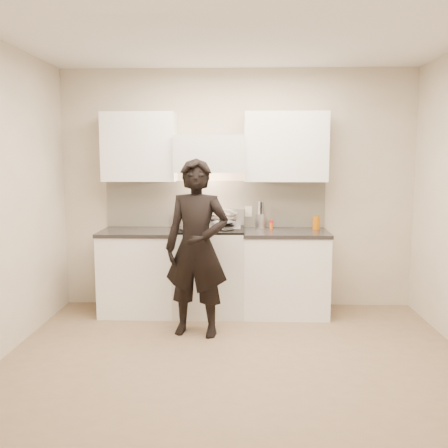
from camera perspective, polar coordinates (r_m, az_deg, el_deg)
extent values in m
plane|color=#8B7254|center=(4.31, 1.32, -15.79)|extent=(4.00, 4.00, 0.00)
cube|color=beige|center=(5.71, 1.51, 3.98)|extent=(4.00, 0.04, 2.70)
cube|color=beige|center=(2.23, 1.04, -1.65)|extent=(4.00, 0.04, 2.70)
cube|color=silver|center=(4.07, 1.44, 21.53)|extent=(4.00, 3.50, 0.02)
cube|color=silver|center=(5.72, -1.00, 2.33)|extent=(2.50, 0.02, 0.53)
cube|color=#B5B5BE|center=(5.70, -1.52, 0.74)|extent=(0.76, 0.08, 0.20)
cube|color=silver|center=(5.51, -1.63, 8.01)|extent=(0.76, 0.40, 0.40)
cylinder|color=#BDBDBD|center=(5.33, -1.74, 6.09)|extent=(0.66, 0.02, 0.02)
cube|color=white|center=(5.56, 7.05, 8.72)|extent=(0.90, 0.33, 0.75)
cube|color=white|center=(5.65, -9.63, 8.66)|extent=(0.80, 0.33, 0.75)
cube|color=silver|center=(5.71, 2.81, 1.46)|extent=(0.08, 0.01, 0.12)
cube|color=silver|center=(5.53, -1.66, -5.47)|extent=(0.76, 0.65, 0.92)
cube|color=black|center=(5.44, -1.68, -0.62)|extent=(0.76, 0.65, 0.02)
cube|color=silver|center=(5.55, 0.04, -0.31)|extent=(0.36, 0.34, 0.01)
cylinder|color=#BDBDBD|center=(5.18, -1.87, -2.75)|extent=(0.62, 0.02, 0.02)
cylinder|color=black|center=(5.31, -3.72, -0.64)|extent=(0.18, 0.18, 0.01)
cylinder|color=black|center=(5.28, 0.17, -0.66)|extent=(0.18, 0.18, 0.01)
cylinder|color=black|center=(5.60, -3.43, -0.20)|extent=(0.18, 0.18, 0.01)
cylinder|color=black|center=(5.58, 0.26, -0.22)|extent=(0.18, 0.18, 0.01)
cube|color=white|center=(5.55, 6.97, -5.69)|extent=(0.90, 0.65, 0.88)
cube|color=black|center=(5.46, 7.05, -0.99)|extent=(0.92, 0.67, 0.04)
cube|color=white|center=(5.64, -9.64, -5.54)|extent=(0.80, 0.65, 0.88)
cube|color=black|center=(5.55, -9.75, -0.91)|extent=(0.82, 0.67, 0.04)
ellipsoid|color=#BDBDBD|center=(5.57, -0.07, 0.74)|extent=(0.32, 0.32, 0.17)
torus|color=#BDBDBD|center=(5.56, -0.07, 1.16)|extent=(0.33, 0.33, 0.01)
ellipsoid|color=beige|center=(5.57, -0.07, 0.65)|extent=(0.18, 0.18, 0.08)
cylinder|color=white|center=(5.43, -0.59, 1.57)|extent=(0.02, 0.23, 0.17)
cylinder|color=#BDBDBD|center=(5.33, -3.73, 0.40)|extent=(0.32, 0.32, 0.17)
cube|color=#BDBDBD|center=(5.29, -5.36, 1.03)|extent=(0.06, 0.04, 0.01)
cube|color=#BDBDBD|center=(5.36, -2.13, 1.14)|extent=(0.06, 0.04, 0.01)
cylinder|color=#B5B5BE|center=(5.64, 4.18, 0.35)|extent=(0.11, 0.11, 0.16)
cylinder|color=black|center=(5.64, 4.45, 1.16)|extent=(0.01, 0.01, 0.28)
cylinder|color=white|center=(5.65, 4.33, 1.18)|extent=(0.01, 0.01, 0.28)
cylinder|color=#B5B5BE|center=(5.66, 4.13, 1.19)|extent=(0.01, 0.01, 0.28)
cylinder|color=black|center=(5.64, 3.96, 1.17)|extent=(0.01, 0.01, 0.28)
cylinder|color=#B5B5BE|center=(5.62, 3.93, 1.15)|extent=(0.01, 0.01, 0.28)
cylinder|color=white|center=(5.61, 4.05, 1.13)|extent=(0.01, 0.01, 0.28)
cylinder|color=black|center=(5.60, 4.25, 1.13)|extent=(0.01, 0.01, 0.28)
cylinder|color=#B5B5BE|center=(5.62, 4.42, 1.14)|extent=(0.01, 0.01, 0.28)
cylinder|color=#E05310|center=(5.61, 5.42, -0.17)|extent=(0.04, 0.04, 0.07)
cylinder|color=red|center=(5.60, 5.42, 0.30)|extent=(0.04, 0.04, 0.02)
cylinder|color=#B65C06|center=(5.62, 10.51, 0.15)|extent=(0.08, 0.08, 0.15)
imported|color=black|center=(4.78, -3.12, -2.76)|extent=(0.69, 0.51, 1.70)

